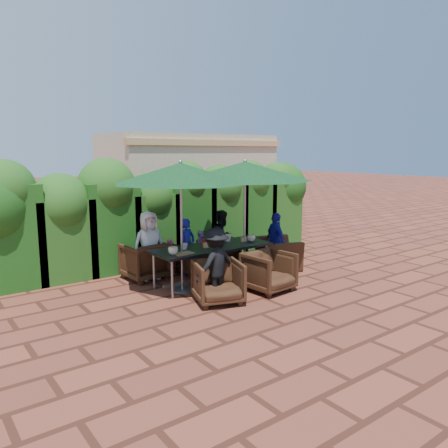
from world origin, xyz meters
TOP-DOWN VIEW (x-y plane):
  - ground at (0.00, 0.00)m, footprint 80.00×80.00m
  - dining_table at (-0.20, 0.21)m, footprint 2.44×0.90m
  - umbrella_left at (-0.94, 0.15)m, footprint 2.51×2.51m
  - umbrella_right at (0.59, 0.17)m, footprint 2.72×2.72m
  - chair_far_left at (-1.16, 1.27)m, footprint 0.86×0.81m
  - chair_far_mid at (-0.08, 1.09)m, footprint 0.71×0.67m
  - chair_far_right at (0.72, 1.19)m, footprint 0.79×0.75m
  - chair_near_left at (-0.79, -0.80)m, footprint 0.99×0.96m
  - chair_near_right at (0.37, -0.84)m, footprint 0.86×0.81m
  - chair_end_right at (1.61, 0.27)m, footprint 1.00×1.19m
  - adult_far_left at (-1.07, 1.23)m, footprint 0.72×0.46m
  - adult_far_mid at (-0.21, 1.14)m, footprint 0.52×0.47m
  - adult_far_right at (0.72, 1.11)m, footprint 0.72×0.59m
  - adult_near_left at (-0.76, -0.68)m, footprint 0.89×0.51m
  - adult_end_right at (1.59, 0.28)m, footprint 0.55×0.81m
  - child_left at (-0.57, 1.22)m, footprint 0.33×0.29m
  - child_right at (0.24, 1.26)m, footprint 0.35×0.30m
  - pedestrian_a at (1.65, 4.11)m, footprint 1.71×1.40m
  - pedestrian_b at (2.48, 4.32)m, footprint 0.87×0.61m
  - pedestrian_c at (3.43, 4.33)m, footprint 1.16×1.26m
  - cup_a at (-1.18, 0.06)m, footprint 0.18×0.18m
  - cup_b at (-0.80, 0.28)m, footprint 0.13×0.13m
  - cup_c at (-0.17, 0.05)m, footprint 0.15×0.15m
  - cup_d at (0.33, 0.40)m, footprint 0.15×0.15m
  - cup_e at (0.75, 0.13)m, footprint 0.17×0.17m
  - ketchup_bottle at (-0.41, 0.22)m, footprint 0.04×0.04m
  - sauce_bottle at (-0.31, 0.25)m, footprint 0.04×0.04m
  - serving_tray at (-1.00, -0.01)m, footprint 0.35×0.25m
  - number_block_left at (-0.37, 0.18)m, footprint 0.12×0.06m
  - number_block_right at (0.59, 0.19)m, footprint 0.12×0.06m
  - hedge_wall at (-0.23, 2.32)m, footprint 9.10×1.60m
  - building at (3.50, 6.99)m, footprint 6.20×3.08m

SIDE VIEW (x-z plane):
  - ground at x=0.00m, z-range 0.00..0.00m
  - chair_far_mid at x=-0.08m, z-range 0.00..0.71m
  - chair_far_right at x=0.72m, z-range 0.00..0.73m
  - child_left at x=-0.57m, z-range 0.00..0.77m
  - chair_near_left at x=-0.79m, z-range 0.00..0.81m
  - chair_near_right at x=0.37m, z-range 0.00..0.82m
  - chair_far_left at x=-1.16m, z-range 0.00..0.84m
  - child_right at x=0.24m, z-range 0.00..0.86m
  - chair_end_right at x=1.61m, z-range 0.00..0.89m
  - adult_far_mid at x=-0.21m, z-range 0.00..1.19m
  - adult_end_right at x=1.59m, z-range 0.00..1.26m
  - adult_far_right at x=0.72m, z-range 0.00..1.30m
  - adult_near_left at x=-0.76m, z-range 0.00..1.31m
  - dining_table at x=-0.20m, z-range 0.30..1.05m
  - adult_far_left at x=-1.07m, z-range 0.00..1.41m
  - serving_tray at x=-1.00m, z-range 0.75..0.77m
  - number_block_left at x=-0.37m, z-range 0.75..0.85m
  - number_block_right at x=0.59m, z-range 0.75..0.85m
  - cup_c at x=-0.17m, z-range 0.75..0.87m
  - cup_b at x=-0.80m, z-range 0.75..0.87m
  - cup_e at x=0.75m, z-range 0.75..0.89m
  - cup_a at x=-1.18m, z-range 0.75..0.89m
  - cup_d at x=0.33m, z-range 0.75..0.89m
  - ketchup_bottle at x=-0.41m, z-range 0.75..0.92m
  - sauce_bottle at x=-0.31m, z-range 0.75..0.92m
  - pedestrian_b at x=2.48m, z-range 0.00..1.68m
  - pedestrian_a at x=1.65m, z-range 0.00..1.77m
  - pedestrian_c at x=3.43m, z-range 0.00..1.85m
  - hedge_wall at x=-0.23m, z-range 0.11..2.59m
  - building at x=3.50m, z-range 0.01..3.21m
  - umbrella_left at x=-0.94m, z-range 0.98..3.44m
  - umbrella_right at x=0.59m, z-range 0.98..3.44m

